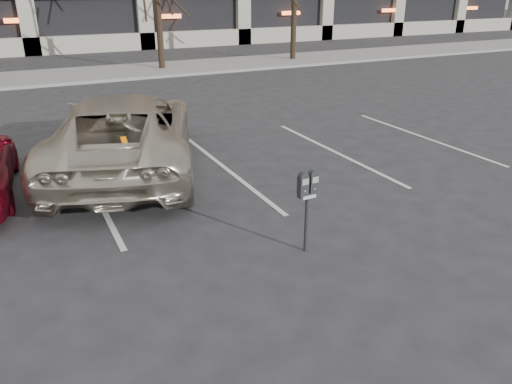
% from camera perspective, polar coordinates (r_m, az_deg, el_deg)
% --- Properties ---
extents(ground, '(140.00, 140.00, 0.00)m').
position_cam_1_polar(ground, '(8.39, -5.92, -3.76)').
color(ground, '#28282B').
rests_on(ground, ground).
extents(sidewalk, '(80.00, 4.00, 0.12)m').
position_cam_1_polar(sidewalk, '(23.50, -20.26, 12.38)').
color(sidewalk, gray).
rests_on(sidewalk, ground).
extents(stall_lines, '(16.90, 5.20, 0.00)m').
position_cam_1_polar(stall_lines, '(10.15, -18.00, 0.06)').
color(stall_lines, silver).
rests_on(stall_lines, ground).
extents(parking_meter, '(0.33, 0.14, 1.25)m').
position_cam_1_polar(parking_meter, '(7.19, 5.93, 0.00)').
color(parking_meter, black).
rests_on(parking_meter, ground).
extents(suv_silver, '(4.45, 6.52, 1.66)m').
position_cam_1_polar(suv_silver, '(10.91, -14.90, 6.55)').
color(suv_silver, beige).
rests_on(suv_silver, ground).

